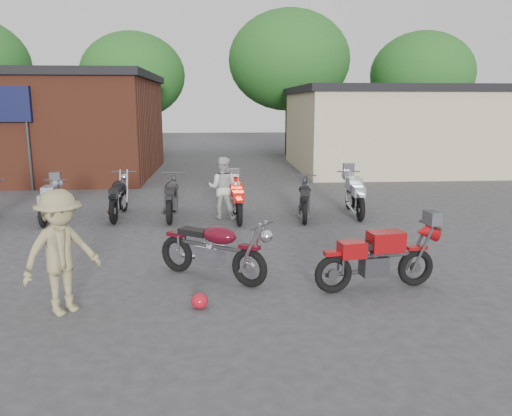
{
  "coord_description": "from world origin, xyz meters",
  "views": [
    {
      "loc": [
        -0.1,
        -7.94,
        3.03
      ],
      "look_at": [
        0.63,
        2.13,
        0.9
      ],
      "focal_mm": 35.0,
      "sensor_mm": 36.0,
      "label": 1
    }
  ],
  "objects": [
    {
      "name": "row_bike_5",
      "position": [
        2.15,
        5.02,
        0.58
      ],
      "size": [
        0.97,
        2.08,
        1.16
      ],
      "primitive_type": null,
      "rotation": [
        0.0,
        0.0,
        1.41
      ],
      "color": "black",
      "rests_on": "ground"
    },
    {
      "name": "sportbike",
      "position": [
        2.47,
        -0.28,
        0.59
      ],
      "size": [
        2.11,
        0.97,
        1.18
      ],
      "primitive_type": null,
      "rotation": [
        0.0,
        0.0,
        0.15
      ],
      "color": "#9E0D10",
      "rests_on": "ground"
    },
    {
      "name": "row_bike_4",
      "position": [
        0.34,
        4.96,
        0.57
      ],
      "size": [
        0.74,
        2.01,
        1.15
      ],
      "primitive_type": null,
      "rotation": [
        0.0,
        0.0,
        1.61
      ],
      "color": "red",
      "rests_on": "ground"
    },
    {
      "name": "brick_building",
      "position": [
        -9.0,
        14.0,
        2.0
      ],
      "size": [
        12.0,
        8.0,
        4.0
      ],
      "primitive_type": "cube",
      "color": "maroon",
      "rests_on": "ground"
    },
    {
      "name": "ground",
      "position": [
        0.0,
        0.0,
        0.0
      ],
      "size": [
        90.0,
        90.0,
        0.0
      ],
      "primitive_type": "plane",
      "color": "#363739"
    },
    {
      "name": "helmet",
      "position": [
        -0.43,
        -0.87,
        0.12
      ],
      "size": [
        0.27,
        0.27,
        0.24
      ],
      "primitive_type": "ellipsoid",
      "rotation": [
        0.0,
        0.0,
        -0.03
      ],
      "color": "#A4111F",
      "rests_on": "ground"
    },
    {
      "name": "row_bike_2",
      "position": [
        -2.83,
        5.47,
        0.63
      ],
      "size": [
        0.75,
        2.17,
        1.25
      ],
      "primitive_type": null,
      "rotation": [
        0.0,
        0.0,
        1.59
      ],
      "color": "black",
      "rests_on": "ground"
    },
    {
      "name": "tree_2",
      "position": [
        4.0,
        22.0,
        4.4
      ],
      "size": [
        7.04,
        7.04,
        8.8
      ],
      "primitive_type": null,
      "color": "#144B1A",
      "rests_on": "ground"
    },
    {
      "name": "tree_3",
      "position": [
        12.0,
        22.0,
        3.8
      ],
      "size": [
        6.08,
        6.08,
        7.6
      ],
      "primitive_type": null,
      "color": "#144B1A",
      "rests_on": "ground"
    },
    {
      "name": "person_light",
      "position": [
        -0.04,
        5.14,
        0.82
      ],
      "size": [
        0.91,
        0.77,
        1.65
      ],
      "primitive_type": "imported",
      "rotation": [
        0.0,
        0.0,
        2.94
      ],
      "color": "silver",
      "rests_on": "ground"
    },
    {
      "name": "tree_1",
      "position": [
        -5.0,
        22.0,
        3.7
      ],
      "size": [
        5.92,
        5.92,
        7.4
      ],
      "primitive_type": null,
      "color": "#144B1A",
      "rests_on": "ground"
    },
    {
      "name": "row_bike_3",
      "position": [
        -1.4,
        5.29,
        0.62
      ],
      "size": [
        0.74,
        2.14,
        1.24
      ],
      "primitive_type": null,
      "rotation": [
        0.0,
        0.0,
        1.59
      ],
      "color": "black",
      "rests_on": "ground"
    },
    {
      "name": "stucco_building",
      "position": [
        8.5,
        15.0,
        1.75
      ],
      "size": [
        10.0,
        8.0,
        3.5
      ],
      "primitive_type": "cube",
      "color": "tan",
      "rests_on": "ground"
    },
    {
      "name": "row_bike_6",
      "position": [
        3.58,
        5.29,
        0.61
      ],
      "size": [
        0.82,
        2.14,
        1.22
      ],
      "primitive_type": null,
      "rotation": [
        0.0,
        0.0,
        1.51
      ],
      "color": "gray",
      "rests_on": "ground"
    },
    {
      "name": "row_bike_1",
      "position": [
        -4.55,
        5.14,
        0.54
      ],
      "size": [
        0.77,
        1.91,
        1.08
      ],
      "primitive_type": null,
      "rotation": [
        0.0,
        0.0,
        1.66
      ],
      "color": "#9294A0",
      "rests_on": "ground"
    },
    {
      "name": "vintage_motorcycle",
      "position": [
        -0.23,
        0.38,
        0.62
      ],
      "size": [
        2.15,
        1.78,
        1.23
      ],
      "primitive_type": null,
      "rotation": [
        0.0,
        0.0,
        -0.6
      ],
      "color": "#510A17",
      "rests_on": "ground"
    },
    {
      "name": "person_tan",
      "position": [
        -2.4,
        -0.86,
        0.92
      ],
      "size": [
        1.32,
        1.32,
        1.84
      ],
      "primitive_type": "imported",
      "rotation": [
        0.0,
        0.0,
        0.79
      ],
      "color": "#918659",
      "rests_on": "ground"
    }
  ]
}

